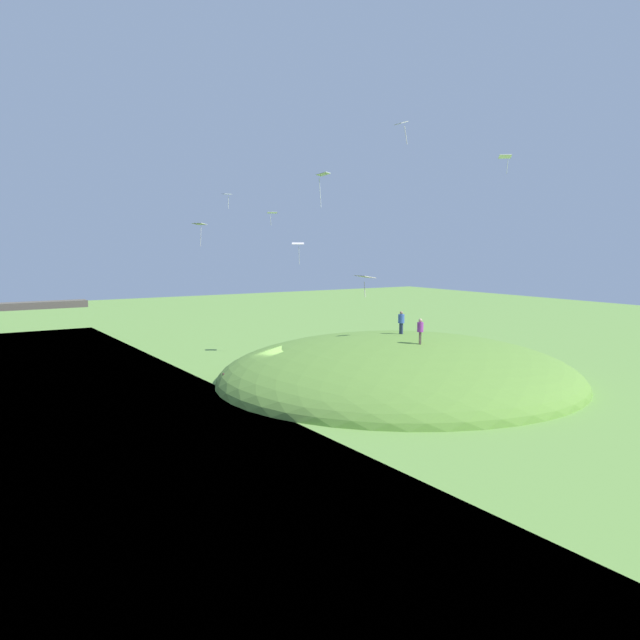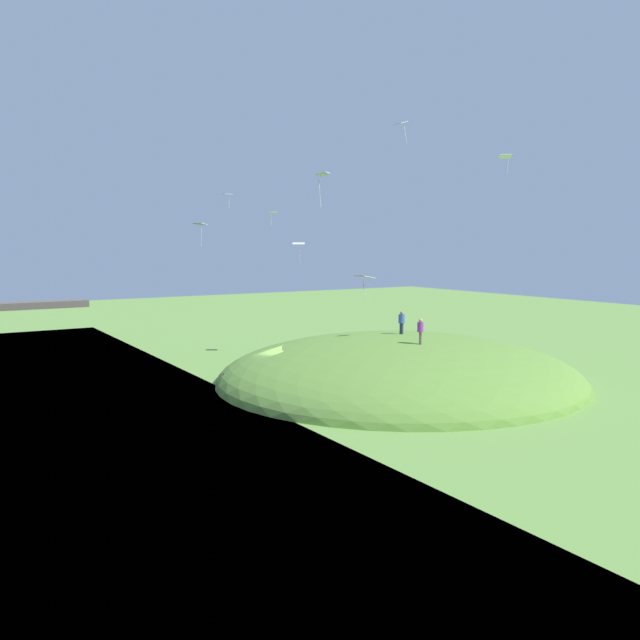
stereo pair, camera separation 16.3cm
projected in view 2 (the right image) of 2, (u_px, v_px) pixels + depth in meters
The scene contains 13 objects.
ground_plane at pixel (278, 383), 45.97m from camera, with size 160.00×160.00×0.00m, color #6D9B44.
grass_hill at pixel (399, 380), 46.91m from camera, with size 26.96×26.22×6.56m, color olive.
person_near_shore at pixel (402, 320), 47.82m from camera, with size 0.56×0.56×1.73m.
person_on_hilltop at pixel (420, 328), 43.38m from camera, with size 0.59×0.59×1.76m.
kite_0 at pixel (323, 176), 34.88m from camera, with size 1.05×1.01×1.91m.
kite_1 at pixel (200, 225), 47.04m from camera, with size 1.03×1.16×1.74m.
kite_2 at pixel (227, 195), 53.06m from camera, with size 0.80×0.62×1.23m.
kite_3 at pixel (273, 213), 49.17m from camera, with size 0.91×0.79×1.04m.
kite_4 at pixel (364, 277), 33.53m from camera, with size 0.78×1.09×1.17m.
kite_5 at pixel (299, 244), 56.22m from camera, with size 1.30×1.19×1.92m.
kite_6 at pixel (401, 124), 35.51m from camera, with size 0.53×0.74×1.27m.
kite_7 at pixel (506, 157), 42.73m from camera, with size 0.99×0.94×1.23m.
mooring_post at pixel (224, 381), 44.25m from camera, with size 0.14×0.14×1.06m, color brown.
Camera 2 is at (-21.38, -39.85, 9.88)m, focal length 35.67 mm.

